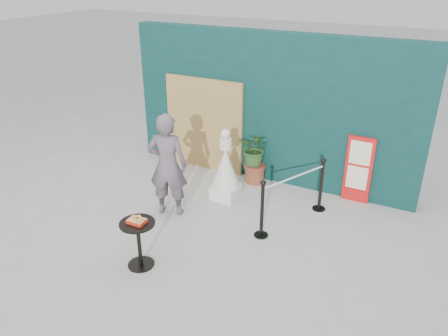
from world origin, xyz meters
TOP-DOWN VIEW (x-y plane):
  - ground at (0.00, 0.00)m, footprint 60.00×60.00m
  - back_wall at (0.00, 3.15)m, footprint 6.00×0.30m
  - bamboo_fence at (-1.40, 2.94)m, footprint 1.80×0.08m
  - woman at (-0.98, 0.95)m, footprint 0.80×0.65m
  - menu_board at (1.90, 2.95)m, footprint 0.50×0.07m
  - statue at (-0.34, 1.90)m, footprint 0.55×0.55m
  - cafe_table at (-0.49, -0.55)m, footprint 0.52×0.52m
  - food_basket at (-0.49, -0.55)m, footprint 0.26×0.19m
  - planter at (-0.12, 2.79)m, footprint 0.65×0.56m
  - stanchion_barrier at (1.10, 1.67)m, footprint 0.84×1.54m

SIDE VIEW (x-z plane):
  - ground at x=0.00m, z-range 0.00..0.00m
  - stanchion_barrier at x=1.10m, z-range -0.02..1.01m
  - cafe_table at x=-0.49m, z-range 0.12..0.87m
  - statue at x=-0.34m, z-range -0.13..1.28m
  - planter at x=-0.12m, z-range 0.09..1.20m
  - menu_board at x=1.90m, z-range 0.00..1.30m
  - food_basket at x=-0.49m, z-range 0.73..0.84m
  - woman at x=-0.98m, z-range 0.00..1.89m
  - bamboo_fence at x=-1.40m, z-range 0.00..2.00m
  - back_wall at x=0.00m, z-range 0.00..3.00m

